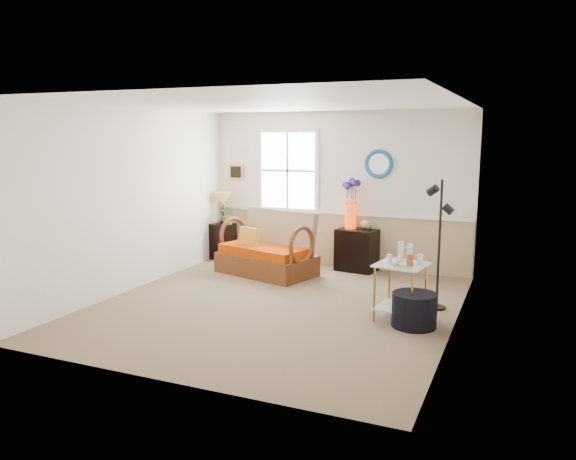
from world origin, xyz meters
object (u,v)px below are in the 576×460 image
at_px(floor_lamp, 439,245).
at_px(ottoman, 414,310).
at_px(lamp_stand, 223,241).
at_px(side_table, 400,292).
at_px(cabinet, 357,250).
at_px(loveseat, 266,243).

bearing_deg(floor_lamp, ottoman, -78.45).
bearing_deg(lamp_stand, side_table, -30.23).
height_order(lamp_stand, cabinet, cabinet).
distance_m(lamp_stand, cabinet, 2.47).
relative_size(loveseat, lamp_stand, 2.38).
height_order(cabinet, floor_lamp, floor_lamp).
xyz_separation_m(cabinet, ottoman, (1.39, -2.38, -0.14)).
height_order(cabinet, ottoman, cabinet).
bearing_deg(cabinet, loveseat, -140.42).
xyz_separation_m(side_table, floor_lamp, (0.35, 0.65, 0.49)).
height_order(loveseat, cabinet, loveseat).
distance_m(lamp_stand, side_table, 4.23).
xyz_separation_m(loveseat, side_table, (2.46, -1.43, -0.15)).
bearing_deg(ottoman, loveseat, 149.13).
distance_m(loveseat, side_table, 2.85).
distance_m(lamp_stand, floor_lamp, 4.30).
relative_size(lamp_stand, cabinet, 0.93).
bearing_deg(lamp_stand, floor_lamp, -20.36).
bearing_deg(floor_lamp, lamp_stand, -179.12).
relative_size(loveseat, cabinet, 2.22).
distance_m(loveseat, floor_lamp, 2.93).
relative_size(cabinet, side_table, 0.98).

